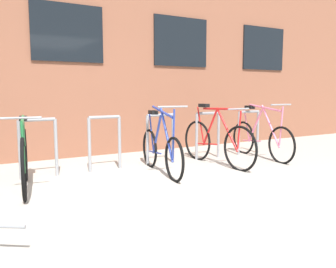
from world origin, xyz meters
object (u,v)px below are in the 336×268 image
at_px(bicycle_green, 24,158).
at_px(bicycle_blue, 161,149).
at_px(bicycle_pink, 261,138).
at_px(bicycle_red, 217,141).

bearing_deg(bicycle_green, bicycle_blue, -3.62).
relative_size(bicycle_green, bicycle_blue, 1.05).
distance_m(bicycle_pink, bicycle_red, 1.10).
height_order(bicycle_pink, bicycle_red, bicycle_pink).
distance_m(bicycle_red, bicycle_blue, 1.14).
bearing_deg(bicycle_blue, bicycle_pink, 4.46).
distance_m(bicycle_pink, bicycle_blue, 2.24).
bearing_deg(bicycle_blue, bicycle_red, 4.53).
distance_m(bicycle_green, bicycle_pink, 4.16).
relative_size(bicycle_green, bicycle_pink, 1.00).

